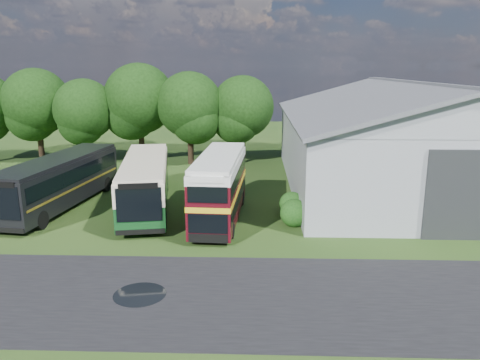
{
  "coord_description": "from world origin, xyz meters",
  "views": [
    {
      "loc": [
        3.26,
        -20.6,
        9.25
      ],
      "look_at": [
        2.3,
        8.0,
        2.27
      ],
      "focal_mm": 35.0,
      "sensor_mm": 36.0,
      "label": 1
    }
  ],
  "objects_px": {
    "storage_shed": "(406,133)",
    "bus_maroon_double": "(220,188)",
    "bus_green_single": "(146,182)",
    "bus_dark_single": "(59,181)"
  },
  "relations": [
    {
      "from": "bus_green_single",
      "to": "bus_dark_single",
      "type": "height_order",
      "value": "bus_dark_single"
    },
    {
      "from": "storage_shed",
      "to": "bus_green_single",
      "type": "height_order",
      "value": "storage_shed"
    },
    {
      "from": "bus_maroon_double",
      "to": "bus_dark_single",
      "type": "xyz_separation_m",
      "value": [
        -10.94,
        2.3,
        -0.24
      ]
    },
    {
      "from": "storage_shed",
      "to": "bus_maroon_double",
      "type": "bearing_deg",
      "value": -147.12
    },
    {
      "from": "storage_shed",
      "to": "bus_green_single",
      "type": "bearing_deg",
      "value": -160.3
    },
    {
      "from": "bus_green_single",
      "to": "storage_shed",
      "type": "bearing_deg",
      "value": 9.78
    },
    {
      "from": "bus_green_single",
      "to": "bus_dark_single",
      "type": "relative_size",
      "value": 1.0
    },
    {
      "from": "storage_shed",
      "to": "bus_maroon_double",
      "type": "relative_size",
      "value": 2.58
    },
    {
      "from": "storage_shed",
      "to": "bus_green_single",
      "type": "relative_size",
      "value": 1.99
    },
    {
      "from": "bus_maroon_double",
      "to": "bus_dark_single",
      "type": "height_order",
      "value": "bus_maroon_double"
    }
  ]
}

